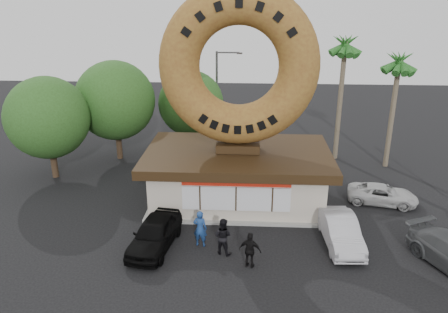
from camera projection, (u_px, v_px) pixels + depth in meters
name	position (u px, v px, depth m)	size (l,w,h in m)	color
ground	(234.00, 252.00, 21.90)	(90.00, 90.00, 0.00)	black
donut_shop	(238.00, 174.00, 26.89)	(11.20, 7.20, 3.80)	#C0B3A4
giant_donut	(239.00, 66.00, 24.61)	(9.11, 9.11, 2.32)	olive
tree_west	(115.00, 101.00, 32.97)	(6.00, 6.00, 7.65)	#473321
tree_mid	(191.00, 103.00, 34.76)	(5.20, 5.20, 6.63)	#473321
tree_far	(48.00, 118.00, 29.52)	(5.60, 5.60, 7.14)	#473321
palm_near	(345.00, 50.00, 31.67)	(2.60, 2.60, 9.75)	#726651
palm_far	(399.00, 66.00, 30.40)	(2.60, 2.60, 8.75)	#726651
street_lamp	(219.00, 95.00, 35.42)	(2.11, 0.20, 8.00)	#59595E
person_left	(200.00, 228.00, 22.18)	(0.72, 0.47, 1.96)	navy
person_center	(223.00, 236.00, 21.51)	(0.93, 0.73, 1.92)	black
person_right	(250.00, 250.00, 20.41)	(1.06, 0.44, 1.82)	black
car_black	(155.00, 234.00, 22.10)	(1.84, 4.58, 1.56)	black
car_silver	(341.00, 231.00, 22.41)	(1.58, 4.54, 1.50)	#B7B6BB
car_white	(382.00, 194.00, 26.90)	(1.93, 4.18, 1.16)	silver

